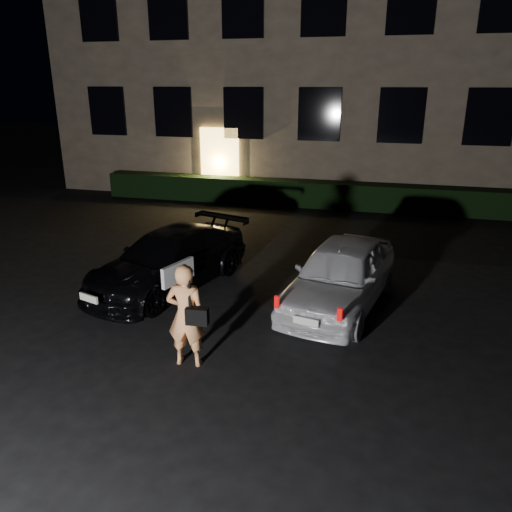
# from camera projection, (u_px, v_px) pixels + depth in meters

# --- Properties ---
(ground) EXTENTS (80.00, 80.00, 0.00)m
(ground) POSITION_uv_depth(u_px,v_px,m) (210.00, 367.00, 7.43)
(ground) COLOR black
(ground) RESTS_ON ground
(building) EXTENTS (20.00, 8.11, 12.00)m
(building) POSITION_uv_depth(u_px,v_px,m) (337.00, 27.00, 19.13)
(building) COLOR brown
(building) RESTS_ON ground
(hedge) EXTENTS (15.00, 0.70, 0.85)m
(hedge) POSITION_uv_depth(u_px,v_px,m) (314.00, 194.00, 16.87)
(hedge) COLOR black
(hedge) RESTS_ON ground
(sedan) EXTENTS (2.74, 4.30, 1.16)m
(sedan) POSITION_uv_depth(u_px,v_px,m) (169.00, 260.00, 10.20)
(sedan) COLOR black
(sedan) RESTS_ON ground
(hatch) EXTENTS (2.19, 3.90, 1.25)m
(hatch) POSITION_uv_depth(u_px,v_px,m) (341.00, 275.00, 9.29)
(hatch) COLOR white
(hatch) RESTS_ON ground
(man) EXTENTS (0.68, 0.44, 1.60)m
(man) POSITION_uv_depth(u_px,v_px,m) (186.00, 315.00, 7.27)
(man) COLOR #FBA462
(man) RESTS_ON ground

